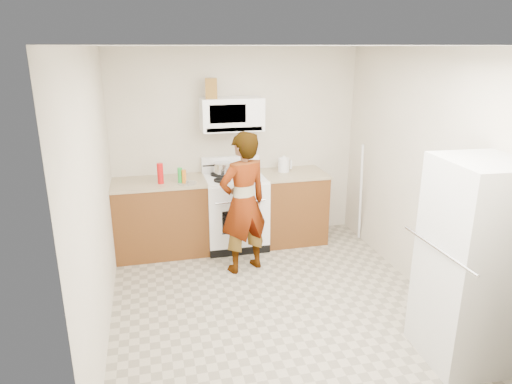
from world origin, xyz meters
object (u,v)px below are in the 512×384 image
object	(u,v)px
gas_range	(235,210)
saucepan	(223,168)
fridge	(476,264)
kettle	(284,165)
microwave	(232,114)
person	(243,203)

from	to	relation	value
gas_range	saucepan	xyz separation A→B (m)	(-0.13, 0.14, 0.53)
fridge	kettle	size ratio (longest dim) A/B	9.67
microwave	kettle	size ratio (longest dim) A/B	4.32
microwave	person	size ratio (longest dim) A/B	0.47
fridge	microwave	bearing A→B (deg)	120.65
person	fridge	xyz separation A→B (m)	(1.47, -1.97, 0.03)
saucepan	fridge	bearing A→B (deg)	-60.96
gas_range	fridge	xyz separation A→B (m)	(1.43, -2.67, 0.36)
fridge	saucepan	world-z (taller)	fridge
kettle	person	bearing A→B (deg)	-123.33
fridge	kettle	world-z (taller)	fridge
saucepan	microwave	bearing A→B (deg)	-3.61
microwave	saucepan	distance (m)	0.69
gas_range	kettle	bearing A→B (deg)	7.05
gas_range	person	world-z (taller)	person
fridge	kettle	xyz separation A→B (m)	(-0.76, 2.75, 0.17)
microwave	fridge	world-z (taller)	microwave
gas_range	fridge	bearing A→B (deg)	-61.83
microwave	fridge	xyz separation A→B (m)	(1.43, -2.80, -0.85)
microwave	saucepan	size ratio (longest dim) A/B	3.29
gas_range	kettle	distance (m)	0.86
gas_range	kettle	size ratio (longest dim) A/B	6.43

